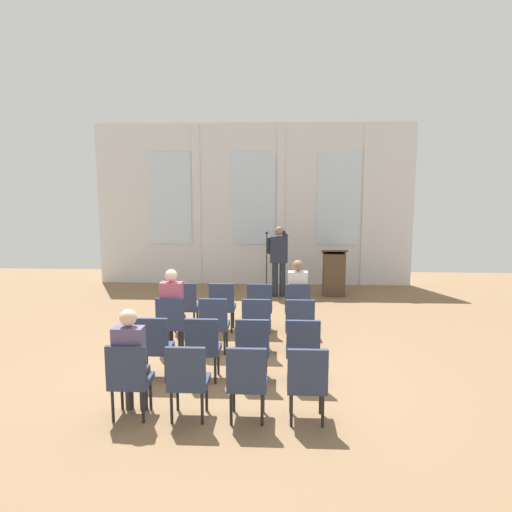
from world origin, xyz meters
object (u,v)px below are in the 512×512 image
object	(u,v)px
chair_r0_c0	(185,303)
chair_r1_c3	(300,323)
chair_r0_c2	(260,304)
chair_r2_c0	(154,344)
lectern	(334,273)
audience_r3_c0	(130,357)
speaker	(279,256)
chair_r1_c1	(214,321)
chair_r3_c3	(307,380)
audience_r0_c3	(297,292)
chair_r2_c3	(303,346)
audience_r1_c0	(172,306)
mic_stand	(267,280)
chair_r1_c2	(257,322)
chair_r3_c1	(188,377)
chair_r2_c2	(253,346)
chair_r2_c1	(203,345)
chair_r0_c1	(222,304)
chair_r0_c3	(297,305)
chair_r3_c0	(129,376)
chair_r1_c0	(172,321)
chair_r3_c2	(247,378)

from	to	relation	value
chair_r0_c0	chair_r1_c3	xyz separation A→B (m)	(2.09, -1.15, 0.00)
chair_r0_c2	chair_r2_c0	world-z (taller)	same
lectern	chair_r1_c3	world-z (taller)	lectern
chair_r0_c2	audience_r3_c0	xyz separation A→B (m)	(-1.39, -3.36, 0.20)
speaker	chair_r0_c2	size ratio (longest dim) A/B	1.82
chair_r1_c1	chair_r1_c3	size ratio (longest dim) A/B	1.00
speaker	chair_r3_c3	bearing A→B (deg)	-86.71
lectern	chair_r0_c2	xyz separation A→B (m)	(-1.68, -3.03, -0.02)
audience_r0_c3	chair_r3_c3	bearing A→B (deg)	-90.00
chair_r2_c3	chair_r3_c3	bearing A→B (deg)	-90.00
audience_r1_c0	chair_r2_c0	world-z (taller)	audience_r1_c0
audience_r1_c0	chair_r2_c0	bearing A→B (deg)	-90.00
chair_r2_c0	mic_stand	bearing A→B (deg)	75.23
chair_r1_c1	audience_r3_c0	size ratio (longest dim) A/B	0.71
chair_r2_c3	speaker	bearing A→B (deg)	94.02
chair_r1_c2	chair_r2_c3	bearing A→B (deg)	-58.70
chair_r1_c1	chair_r3_c1	xyz separation A→B (m)	(0.00, -2.29, 0.00)
chair_r2_c0	chair_r2_c3	xyz separation A→B (m)	(2.09, 0.00, 0.00)
chair_r2_c2	chair_r2_c3	size ratio (longest dim) A/B	1.00
chair_r2_c0	chair_r2_c2	xyz separation A→B (m)	(1.39, 0.00, 0.00)
speaker	audience_r3_c0	xyz separation A→B (m)	(-1.73, -6.22, -0.26)
chair_r2_c1	audience_r3_c0	world-z (taller)	audience_r3_c0
mic_stand	chair_r0_c1	size ratio (longest dim) A/B	1.65
chair_r0_c2	chair_r0_c3	bearing A→B (deg)	0.00
chair_r0_c1	audience_r1_c0	size ratio (longest dim) A/B	0.68
chair_r3_c0	chair_r3_c1	world-z (taller)	same
chair_r1_c2	chair_r1_c3	distance (m)	0.70
chair_r0_c2	audience_r3_c0	distance (m)	3.64
chair_r1_c0	chair_r2_c1	bearing A→B (deg)	-58.70
chair_r1_c1	chair_r0_c0	bearing A→B (deg)	121.30
chair_r0_c0	audience_r0_c3	distance (m)	2.10
chair_r3_c1	chair_r0_c3	bearing A→B (deg)	67.94
chair_r0_c2	chair_r3_c1	size ratio (longest dim) A/B	1.00
chair_r1_c1	chair_r3_c3	xyz separation A→B (m)	(1.39, -2.29, 0.00)
mic_stand	chair_r1_c2	size ratio (longest dim) A/B	1.65
chair_r0_c1	chair_r3_c1	xyz separation A→B (m)	(0.00, -3.44, 0.00)
lectern	audience_r0_c3	size ratio (longest dim) A/B	0.85
chair_r2_c3	chair_r2_c1	bearing A→B (deg)	180.00
chair_r0_c3	chair_r1_c2	world-z (taller)	same
chair_r1_c3	chair_r2_c2	xyz separation A→B (m)	(-0.70, -1.15, 0.00)
chair_r1_c3	chair_r2_c0	distance (m)	2.39
lectern	chair_r3_c2	xyz separation A→B (m)	(-1.68, -6.47, -0.02)
mic_stand	chair_r0_c3	xyz separation A→B (m)	(0.66, -3.14, 0.20)
chair_r0_c0	chair_r1_c1	bearing A→B (deg)	-58.70
chair_r1_c1	chair_r3_c2	bearing A→B (deg)	-73.09
chair_r0_c1	chair_r3_c0	world-z (taller)	same
chair_r2_c1	chair_r2_c3	xyz separation A→B (m)	(1.39, 0.00, 0.00)
chair_r0_c3	chair_r3_c1	world-z (taller)	same
chair_r1_c0	chair_r2_c1	world-z (taller)	same
audience_r0_c3	chair_r2_c2	distance (m)	2.48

